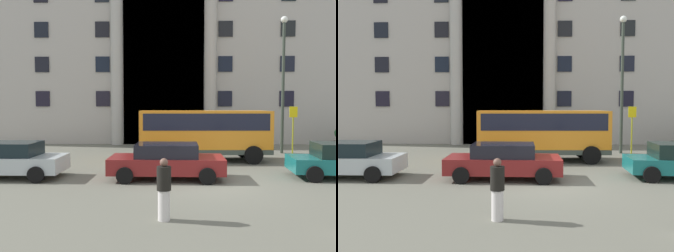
% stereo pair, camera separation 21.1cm
% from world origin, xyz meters
% --- Properties ---
extents(ground_plane, '(80.00, 64.00, 0.12)m').
position_xyz_m(ground_plane, '(0.00, 0.00, -0.06)').
color(ground_plane, '#626155').
extents(office_building_facade, '(39.29, 9.68, 15.29)m').
position_xyz_m(office_building_facade, '(-0.01, 17.47, 7.64)').
color(office_building_facade, '#AAA49C').
rests_on(office_building_facade, ground_plane).
extents(orange_minibus, '(6.62, 2.65, 2.59)m').
position_xyz_m(orange_minibus, '(0.11, 5.50, 1.56)').
color(orange_minibus, orange).
rests_on(orange_minibus, ground_plane).
extents(bus_stop_sign, '(0.44, 0.08, 2.80)m').
position_xyz_m(bus_stop_sign, '(5.19, 7.01, 1.73)').
color(bus_stop_sign, '#979B1D').
rests_on(bus_stop_sign, ground_plane).
extents(hedge_planter_west, '(1.58, 0.86, 1.57)m').
position_xyz_m(hedge_planter_west, '(-2.70, 10.45, 0.76)').
color(hedge_planter_west, '#706358').
rests_on(hedge_planter_west, ground_plane).
extents(hedge_planter_far_east, '(1.58, 0.78, 1.31)m').
position_xyz_m(hedge_planter_far_east, '(0.84, 10.37, 0.63)').
color(hedge_planter_far_east, slate).
rests_on(hedge_planter_far_east, ground_plane).
extents(parked_sedan_far, '(4.47, 2.01, 1.42)m').
position_xyz_m(parked_sedan_far, '(-8.02, 1.10, 0.73)').
color(parked_sedan_far, '#AEB9BB').
rests_on(parked_sedan_far, ground_plane).
extents(parked_compact_extra, '(4.43, 2.10, 1.38)m').
position_xyz_m(parked_compact_extra, '(-1.71, 1.04, 0.71)').
color(parked_compact_extra, maroon).
rests_on(parked_compact_extra, ground_plane).
extents(motorcycle_near_kerb, '(1.94, 0.55, 0.89)m').
position_xyz_m(motorcycle_near_kerb, '(-8.32, 3.40, 0.45)').
color(motorcycle_near_kerb, black).
rests_on(motorcycle_near_kerb, ground_plane).
extents(pedestrian_child_trailing, '(0.36, 0.36, 1.56)m').
position_xyz_m(pedestrian_child_trailing, '(-1.66, -3.76, 0.78)').
color(pedestrian_child_trailing, silver).
rests_on(pedestrian_child_trailing, ground_plane).
extents(lamppost_plaza_centre, '(0.40, 0.40, 8.11)m').
position_xyz_m(lamppost_plaza_centre, '(5.03, 8.40, 4.69)').
color(lamppost_plaza_centre, '#313A31').
rests_on(lamppost_plaza_centre, ground_plane).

